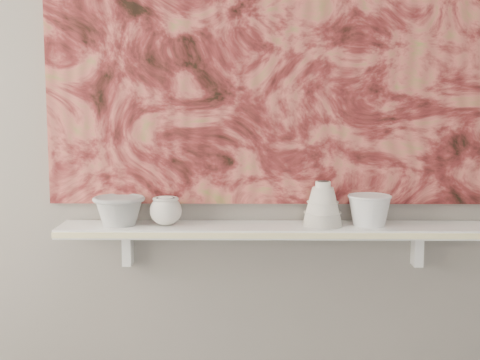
{
  "coord_description": "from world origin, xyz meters",
  "views": [
    {
      "loc": [
        -0.08,
        -0.64,
        1.36
      ],
      "look_at": [
        -0.11,
        1.49,
        1.08
      ],
      "focal_mm": 50.0,
      "sensor_mm": 36.0,
      "label": 1
    }
  ],
  "objects_px": {
    "painting": "(273,37)",
    "bell_vessel": "(323,203)",
    "bowl_white": "(369,210)",
    "shelf": "(273,230)",
    "bowl_grey": "(119,210)",
    "cup_cream": "(166,211)"
  },
  "relations": [
    {
      "from": "painting",
      "to": "bowl_grey",
      "type": "distance_m",
      "value": 0.76
    },
    {
      "from": "painting",
      "to": "bell_vessel",
      "type": "distance_m",
      "value": 0.57
    },
    {
      "from": "bowl_white",
      "to": "cup_cream",
      "type": "bearing_deg",
      "value": 180.0
    },
    {
      "from": "shelf",
      "to": "painting",
      "type": "relative_size",
      "value": 0.93
    },
    {
      "from": "painting",
      "to": "bowl_grey",
      "type": "bearing_deg",
      "value": -170.91
    },
    {
      "from": "cup_cream",
      "to": "bell_vessel",
      "type": "relative_size",
      "value": 0.72
    },
    {
      "from": "cup_cream",
      "to": "bell_vessel",
      "type": "distance_m",
      "value": 0.51
    },
    {
      "from": "bowl_grey",
      "to": "bell_vessel",
      "type": "distance_m",
      "value": 0.66
    },
    {
      "from": "cup_cream",
      "to": "painting",
      "type": "bearing_deg",
      "value": 12.93
    },
    {
      "from": "bowl_grey",
      "to": "cup_cream",
      "type": "distance_m",
      "value": 0.15
    },
    {
      "from": "bell_vessel",
      "to": "cup_cream",
      "type": "bearing_deg",
      "value": 180.0
    },
    {
      "from": "bowl_grey",
      "to": "cup_cream",
      "type": "bearing_deg",
      "value": 0.0
    },
    {
      "from": "bowl_grey",
      "to": "painting",
      "type": "bearing_deg",
      "value": 9.09
    },
    {
      "from": "painting",
      "to": "bell_vessel",
      "type": "bearing_deg",
      "value": -26.55
    },
    {
      "from": "bell_vessel",
      "to": "bowl_white",
      "type": "bearing_deg",
      "value": 0.0
    },
    {
      "from": "bowl_grey",
      "to": "bowl_white",
      "type": "relative_size",
      "value": 1.2
    },
    {
      "from": "shelf",
      "to": "bowl_white",
      "type": "distance_m",
      "value": 0.32
    },
    {
      "from": "bowl_grey",
      "to": "cup_cream",
      "type": "height_order",
      "value": "bowl_grey"
    },
    {
      "from": "bell_vessel",
      "to": "shelf",
      "type": "bearing_deg",
      "value": 180.0
    },
    {
      "from": "painting",
      "to": "bowl_white",
      "type": "bearing_deg",
      "value": -14.41
    },
    {
      "from": "shelf",
      "to": "bell_vessel",
      "type": "relative_size",
      "value": 9.58
    },
    {
      "from": "painting",
      "to": "shelf",
      "type": "bearing_deg",
      "value": -90.0
    }
  ]
}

